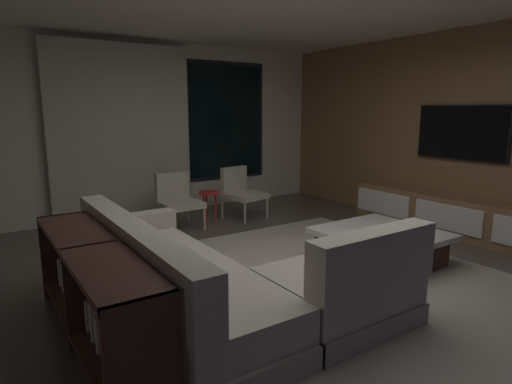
{
  "coord_description": "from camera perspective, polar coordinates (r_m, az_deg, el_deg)",
  "views": [
    {
      "loc": [
        -2.46,
        -2.94,
        1.64
      ],
      "look_at": [
        0.28,
        1.13,
        0.7
      ],
      "focal_mm": 29.92,
      "sensor_mm": 36.0,
      "label": 1
    }
  ],
  "objects": [
    {
      "name": "area_rug",
      "position": [
        4.32,
        10.21,
        -11.53
      ],
      "size": [
        3.2,
        3.8,
        0.01
      ],
      "primitive_type": "cube",
      "color": "#ADA391",
      "rests_on": "floor"
    },
    {
      "name": "accent_chair_by_curtain",
      "position": [
        6.06,
        -10.51,
        -0.78
      ],
      "size": [
        0.56,
        0.58,
        0.78
      ],
      "color": "#B2ADA0",
      "rests_on": "floor"
    },
    {
      "name": "side_stool",
      "position": [
        6.33,
        -6.28,
        -0.72
      ],
      "size": [
        0.32,
        0.32,
        0.46
      ],
      "color": "red",
      "rests_on": "floor"
    },
    {
      "name": "sectional_couch",
      "position": [
        3.47,
        -5.1,
        -12.05
      ],
      "size": [
        1.98,
        2.5,
        0.82
      ],
      "color": "#A49C8C",
      "rests_on": "floor"
    },
    {
      "name": "accent_chair_near_window",
      "position": [
        6.55,
        -2.06,
        0.28
      ],
      "size": [
        0.64,
        0.66,
        0.78
      ],
      "color": "#B2ADA0",
      "rests_on": "floor"
    },
    {
      "name": "media_wall",
      "position": [
        6.26,
        28.26,
        6.95
      ],
      "size": [
        0.12,
        7.8,
        2.7
      ],
      "color": "#8E6642",
      "rests_on": "floor"
    },
    {
      "name": "mounted_tv",
      "position": [
        6.29,
        25.78,
        7.17
      ],
      "size": [
        0.05,
        1.25,
        0.72
      ],
      "color": "black"
    },
    {
      "name": "console_table_behind_couch",
      "position": [
        3.24,
        -20.89,
        -12.09
      ],
      "size": [
        0.4,
        2.1,
        0.74
      ],
      "color": "#43251E",
      "rests_on": "floor"
    },
    {
      "name": "coffee_table",
      "position": [
        4.85,
        16.28,
        -6.99
      ],
      "size": [
        1.16,
        1.16,
        0.36
      ],
      "color": "#43251E",
      "rests_on": "floor"
    },
    {
      "name": "media_console",
      "position": [
        6.19,
        25.66,
        -3.17
      ],
      "size": [
        0.46,
        3.1,
        0.52
      ],
      "color": "#8E6642",
      "rests_on": "floor"
    },
    {
      "name": "back_wall_with_window",
      "position": [
        6.99,
        -13.91,
        8.14
      ],
      "size": [
        6.6,
        0.3,
        2.7
      ],
      "color": "silver",
      "rests_on": "floor"
    },
    {
      "name": "book_stack_on_coffee_table",
      "position": [
        4.69,
        18.05,
        -4.87
      ],
      "size": [
        0.28,
        0.23,
        0.09
      ],
      "color": "green",
      "rests_on": "coffee_table"
    },
    {
      "name": "floor",
      "position": [
        4.17,
        5.69,
        -12.32
      ],
      "size": [
        9.2,
        9.2,
        0.0
      ],
      "primitive_type": "plane",
      "color": "#564C44"
    }
  ]
}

